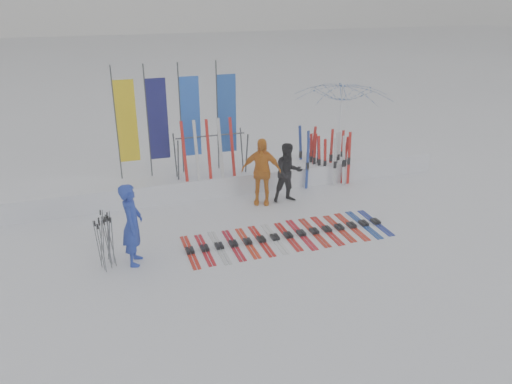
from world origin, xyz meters
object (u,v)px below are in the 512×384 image
object	(u,v)px
person_blue	(132,225)
tent_canopy	(341,125)
person_black	(288,173)
ski_row	(288,235)
ski_rack	(211,149)
person_yellow	(261,171)

from	to	relation	value
person_blue	tent_canopy	bearing A→B (deg)	-45.61
tent_canopy	person_black	bearing A→B (deg)	-141.27
ski_row	ski_rack	distance (m)	3.73
person_yellow	tent_canopy	world-z (taller)	tent_canopy
person_black	ski_rack	xyz separation A→B (m)	(-1.91, 1.22, 0.53)
person_yellow	ski_rack	world-z (taller)	person_yellow
person_black	person_yellow	xyz separation A→B (m)	(-0.77, 0.11, 0.10)
person_black	person_yellow	bearing A→B (deg)	172.58
person_black	person_yellow	world-z (taller)	person_yellow
person_yellow	ski_rack	size ratio (longest dim) A/B	0.94
person_black	person_yellow	distance (m)	0.78
person_yellow	ski_row	world-z (taller)	person_yellow
tent_canopy	ski_row	distance (m)	5.73
person_yellow	ski_row	size ratio (longest dim) A/B	0.38
person_blue	ski_row	bearing A→B (deg)	-75.55
tent_canopy	ski_rack	size ratio (longest dim) A/B	1.60
person_yellow	tent_canopy	bearing A→B (deg)	54.83
ski_row	tent_canopy	bearing A→B (deg)	50.30
ski_rack	person_blue	bearing A→B (deg)	-127.58
person_yellow	tent_canopy	distance (m)	4.10
person_black	ski_row	size ratio (longest dim) A/B	0.34
person_blue	person_black	xyz separation A→B (m)	(4.50, 2.14, -0.08)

